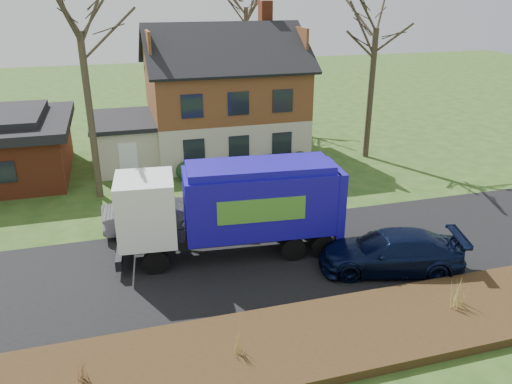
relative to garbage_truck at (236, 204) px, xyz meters
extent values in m
plane|color=#264617|center=(0.52, -0.79, -2.16)|extent=(120.00, 120.00, 0.00)
cube|color=black|center=(0.52, -0.79, -2.15)|extent=(80.00, 7.00, 0.02)
cube|color=black|center=(0.52, -6.09, -2.01)|extent=(80.00, 3.50, 0.30)
cube|color=beige|center=(2.52, 13.21, -0.81)|extent=(9.00, 7.50, 2.70)
cube|color=brown|center=(2.52, 13.21, 1.94)|extent=(9.00, 7.50, 2.80)
cube|color=brown|center=(5.52, 14.21, 6.31)|extent=(0.70, 0.90, 1.60)
cube|color=beige|center=(-3.68, 12.71, -0.86)|extent=(3.50, 5.50, 2.60)
cube|color=black|center=(-3.68, 12.71, 0.56)|extent=(3.90, 5.90, 0.24)
cylinder|color=black|center=(-3.26, -0.68, -1.68)|extent=(0.99, 0.41, 0.96)
cylinder|color=black|center=(-3.09, 1.25, -1.68)|extent=(0.99, 0.41, 0.96)
cylinder|color=black|center=(1.98, -1.15, -1.68)|extent=(0.99, 0.41, 0.96)
cylinder|color=black|center=(2.15, 0.78, -1.68)|extent=(0.99, 0.41, 0.96)
cylinder|color=black|center=(3.18, -1.26, -1.68)|extent=(0.99, 0.41, 0.96)
cylinder|color=black|center=(3.35, 0.67, -1.68)|extent=(0.99, 0.41, 0.96)
cube|color=black|center=(0.04, 0.00, -1.37)|extent=(8.01, 1.81, 0.32)
cube|color=white|center=(-3.40, 0.30, 0.06)|extent=(2.32, 2.49, 2.49)
cube|color=black|center=(-4.41, 0.40, 0.20)|extent=(0.25, 2.03, 0.83)
cube|color=black|center=(-4.51, 0.40, -1.65)|extent=(0.44, 2.32, 0.42)
cube|color=#170D9E|center=(0.92, -0.08, 0.06)|extent=(6.00, 2.82, 2.49)
cube|color=#170D9E|center=(0.92, -0.08, 1.45)|extent=(5.70, 2.52, 0.28)
cube|color=#170D9E|center=(3.91, -0.35, -0.03)|extent=(0.53, 2.37, 2.68)
cube|color=#488D2E|center=(0.68, -1.24, 0.15)|extent=(3.31, 0.33, 0.92)
cube|color=#488D2E|center=(0.88, 1.10, 0.15)|extent=(3.31, 0.33, 0.92)
imported|color=#9D9FA4|center=(-2.85, 3.06, -1.39)|extent=(4.69, 1.75, 1.53)
imported|color=black|center=(5.22, -2.88, -1.39)|extent=(5.69, 3.54, 1.54)
cylinder|color=#433928|center=(-5.31, 7.76, 1.91)|extent=(0.34, 0.34, 8.13)
cylinder|color=#3A3223|center=(10.97, 9.97, 1.76)|extent=(0.36, 0.36, 7.82)
cylinder|color=#433528|center=(6.28, 21.71, 2.18)|extent=(0.33, 0.33, 8.67)
cone|color=#9E7345|center=(-5.65, -6.09, -1.46)|extent=(0.04, 0.04, 0.80)
cone|color=#9E7345|center=(-5.78, -6.09, -1.46)|extent=(0.04, 0.04, 0.80)
cone|color=#9E7345|center=(-5.51, -6.09, -1.46)|extent=(0.04, 0.04, 0.80)
cone|color=#9E7345|center=(-5.65, -5.98, -1.46)|extent=(0.04, 0.04, 0.80)
cone|color=#9E7345|center=(-5.65, -6.19, -1.46)|extent=(0.04, 0.04, 0.80)
cone|color=tan|center=(-1.52, -6.17, -1.43)|extent=(0.04, 0.04, 0.86)
cone|color=tan|center=(-1.65, -6.17, -1.43)|extent=(0.04, 0.04, 0.86)
cone|color=tan|center=(-1.38, -6.17, -1.43)|extent=(0.04, 0.04, 0.86)
cone|color=tan|center=(-1.52, -6.06, -1.43)|extent=(0.04, 0.04, 0.86)
cone|color=tan|center=(-1.52, -6.28, -1.43)|extent=(0.04, 0.04, 0.86)
cone|color=tan|center=(5.91, -5.97, -1.37)|extent=(0.05, 0.05, 0.98)
cone|color=tan|center=(5.74, -5.97, -1.37)|extent=(0.05, 0.05, 0.98)
cone|color=tan|center=(6.08, -5.97, -1.37)|extent=(0.05, 0.05, 0.98)
cone|color=tan|center=(5.91, -5.83, -1.37)|extent=(0.05, 0.05, 0.98)
cone|color=tan|center=(5.91, -6.10, -1.37)|extent=(0.05, 0.05, 0.98)
camera|label=1|loc=(-4.18, -17.27, 7.68)|focal=35.00mm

